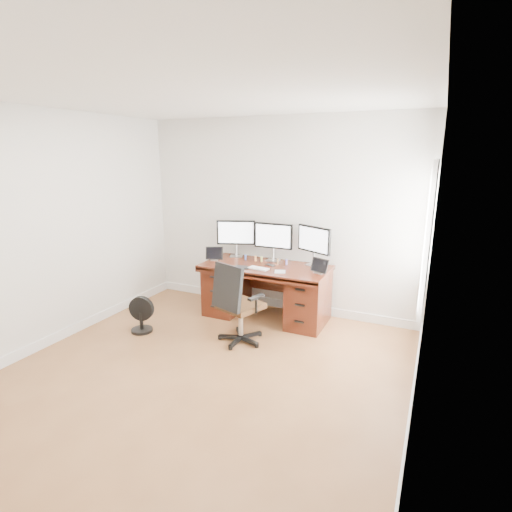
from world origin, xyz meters
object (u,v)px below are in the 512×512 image
at_px(floor_fan, 141,315).
at_px(monitor_center, 273,237).
at_px(desk, 266,289).
at_px(office_chair, 238,317).
at_px(keyboard, 259,268).

height_order(floor_fan, monitor_center, monitor_center).
distance_m(desk, office_chair, 0.85).
xyz_separation_m(office_chair, keyboard, (-0.01, 0.62, 0.43)).
distance_m(desk, keyboard, 0.42).
bearing_deg(keyboard, floor_fan, -137.51).
xyz_separation_m(desk, monitor_center, (0.00, 0.24, 0.68)).
height_order(office_chair, keyboard, office_chair).
height_order(desk, monitor_center, monitor_center).
height_order(office_chair, monitor_center, monitor_center).
height_order(floor_fan, keyboard, keyboard).
distance_m(office_chair, monitor_center, 1.32).
xyz_separation_m(desk, keyboard, (-0.01, -0.22, 0.36)).
xyz_separation_m(desk, floor_fan, (-1.25, -1.09, -0.18)).
xyz_separation_m(office_chair, floor_fan, (-1.25, -0.25, -0.10)).
height_order(office_chair, floor_fan, office_chair).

